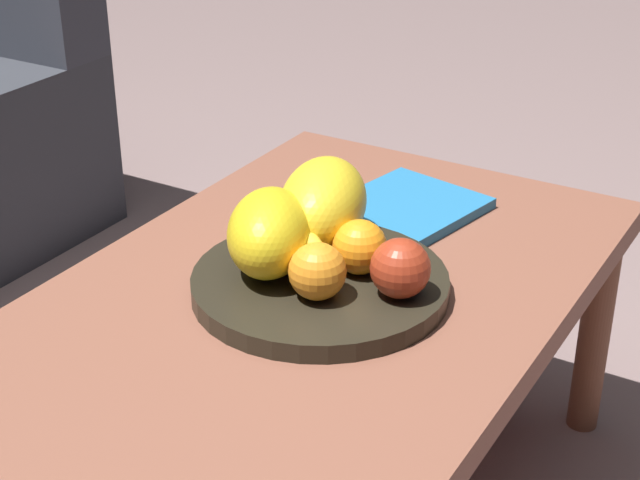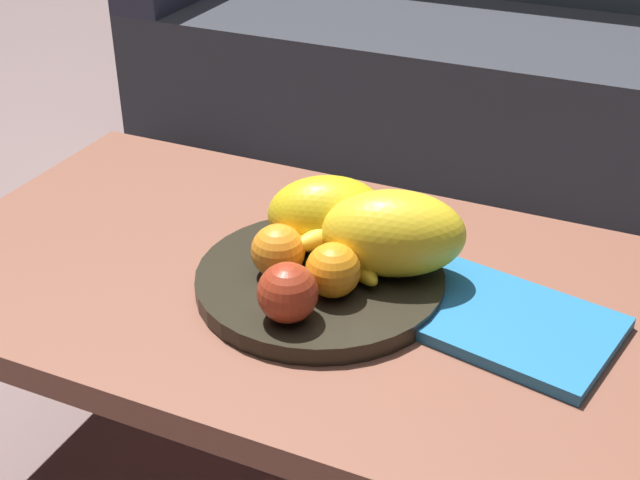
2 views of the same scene
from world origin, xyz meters
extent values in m
cube|color=brown|center=(0.00, 0.00, 0.38)|extent=(1.05, 0.61, 0.04)
cylinder|color=brown|center=(0.48, -0.26, 0.18)|extent=(0.05, 0.05, 0.36)
cylinder|color=brown|center=(0.48, 0.26, 0.18)|extent=(0.05, 0.05, 0.36)
cylinder|color=black|center=(0.04, -0.02, 0.41)|extent=(0.33, 0.33, 0.03)
ellipsoid|color=yellow|center=(0.02, 0.05, 0.48)|extent=(0.19, 0.16, 0.10)
ellipsoid|color=yellow|center=(0.12, 0.03, 0.48)|extent=(0.21, 0.17, 0.11)
sphere|color=orange|center=(0.07, -0.05, 0.46)|extent=(0.07, 0.07, 0.07)
sphere|color=orange|center=(-0.01, -0.04, 0.46)|extent=(0.07, 0.07, 0.07)
sphere|color=#A6331C|center=(0.05, -0.12, 0.46)|extent=(0.07, 0.07, 0.07)
ellipsoid|color=yellow|center=(0.07, 0.01, 0.44)|extent=(0.14, 0.12, 0.03)
ellipsoid|color=yellow|center=(0.06, 0.02, 0.44)|extent=(0.15, 0.04, 0.03)
ellipsoid|color=yellow|center=(0.07, 0.02, 0.47)|extent=(0.15, 0.03, 0.03)
ellipsoid|color=yellow|center=(0.05, 0.03, 0.47)|extent=(0.11, 0.15, 0.03)
cube|color=teal|center=(0.29, 0.00, 0.41)|extent=(0.28, 0.23, 0.02)
camera|label=1|loc=(-0.90, -0.58, 1.03)|focal=56.06mm
camera|label=2|loc=(0.43, -0.89, 1.03)|focal=48.88mm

